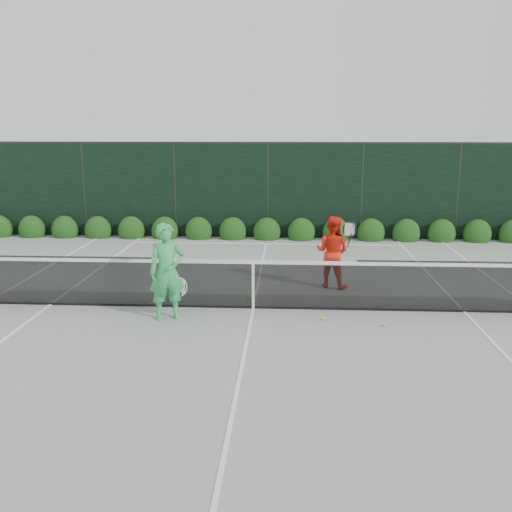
{
  "coord_description": "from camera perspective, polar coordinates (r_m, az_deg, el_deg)",
  "views": [
    {
      "loc": [
        0.67,
        -10.77,
        3.51
      ],
      "look_at": [
        0.04,
        0.3,
        1.0
      ],
      "focal_mm": 40.0,
      "sensor_mm": 36.0,
      "label": 1
    }
  ],
  "objects": [
    {
      "name": "ground",
      "position": [
        11.35,
        -0.28,
        -5.26
      ],
      "size": [
        80.0,
        80.0,
        0.0
      ],
      "primitive_type": "plane",
      "color": "gray",
      "rests_on": "ground"
    },
    {
      "name": "tennis_net",
      "position": [
        11.2,
        -0.41,
        -2.67
      ],
      "size": [
        12.9,
        0.1,
        1.07
      ],
      "color": "black",
      "rests_on": "ground"
    },
    {
      "name": "player_woman",
      "position": [
        10.65,
        -8.88,
        -1.58
      ],
      "size": [
        0.76,
        0.62,
        1.81
      ],
      "rotation": [
        0.0,
        0.0,
        0.33
      ],
      "color": "green",
      "rests_on": "ground"
    },
    {
      "name": "player_man",
      "position": [
        12.77,
        7.63,
        0.42
      ],
      "size": [
        0.98,
        0.88,
        1.61
      ],
      "rotation": [
        0.0,
        0.0,
        2.72
      ],
      "color": "red",
      "rests_on": "ground"
    },
    {
      "name": "court_lines",
      "position": [
        11.35,
        -0.28,
        -5.23
      ],
      "size": [
        11.03,
        23.83,
        0.01
      ],
      "color": "white",
      "rests_on": "ground"
    },
    {
      "name": "windscreen_fence",
      "position": [
        8.33,
        -1.43,
        -1.12
      ],
      "size": [
        32.0,
        21.07,
        3.06
      ],
      "color": "black",
      "rests_on": "ground"
    },
    {
      "name": "hedge_row",
      "position": [
        18.23,
        1.1,
        2.41
      ],
      "size": [
        31.66,
        0.65,
        0.94
      ],
      "color": "#0F330E",
      "rests_on": "ground"
    },
    {
      "name": "tennis_balls",
      "position": [
        11.13,
        6.58,
        -5.53
      ],
      "size": [
        2.62,
        1.56,
        0.07
      ],
      "color": "#BED52F",
      "rests_on": "ground"
    }
  ]
}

